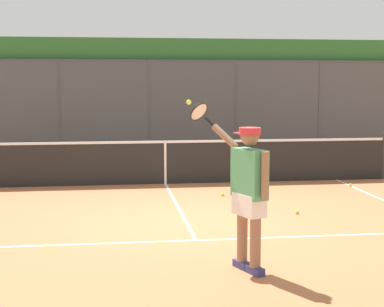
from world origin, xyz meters
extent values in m
plane|color=#B76B42|center=(0.00, 0.00, 0.00)|extent=(60.00, 60.00, 0.00)
cube|color=white|center=(0.00, 1.11, 0.00)|extent=(6.19, 0.05, 0.01)
cube|color=white|center=(0.00, -1.32, 0.00)|extent=(0.05, 4.86, 0.01)
cylinder|color=#474C51|center=(-5.42, -9.17, 1.46)|extent=(0.07, 0.07, 2.92)
cylinder|color=#474C51|center=(-2.71, -9.17, 1.46)|extent=(0.07, 0.07, 2.92)
cylinder|color=#474C51|center=(0.00, -9.17, 1.46)|extent=(0.07, 0.07, 2.92)
cylinder|color=#474C51|center=(2.71, -9.17, 1.46)|extent=(0.07, 0.07, 2.92)
cylinder|color=#474C51|center=(0.00, -9.17, 2.88)|extent=(16.27, 0.05, 0.05)
cube|color=#474C51|center=(0.00, -9.17, 1.46)|extent=(16.27, 0.02, 2.92)
cube|color=#2D6B33|center=(0.00, -9.82, 1.79)|extent=(19.27, 0.90, 3.58)
cube|color=silver|center=(0.00, -8.99, 0.07)|extent=(17.27, 0.18, 0.15)
cylinder|color=#2D2D2D|center=(-5.08, -3.75, 0.54)|extent=(0.09, 0.09, 1.07)
cube|color=black|center=(0.00, -3.75, 0.46)|extent=(10.09, 0.02, 0.91)
cube|color=white|center=(0.00, -3.75, 0.94)|extent=(10.09, 0.04, 0.05)
cube|color=white|center=(0.00, -3.75, 0.46)|extent=(0.05, 0.04, 0.91)
cube|color=navy|center=(-0.48, 2.72, 0.04)|extent=(0.20, 0.28, 0.09)
cylinder|color=#8C664C|center=(-0.48, 2.72, 0.49)|extent=(0.13, 0.13, 0.80)
cube|color=navy|center=(-0.38, 2.46, 0.04)|extent=(0.20, 0.28, 0.09)
cylinder|color=#8C664C|center=(-0.38, 2.46, 0.49)|extent=(0.13, 0.13, 0.80)
cube|color=white|center=(-0.43, 2.59, 0.81)|extent=(0.36, 0.47, 0.26)
cube|color=#4C9E6B|center=(-0.43, 2.59, 1.18)|extent=(0.38, 0.54, 0.58)
cylinder|color=#8C664C|center=(-0.54, 2.87, 1.21)|extent=(0.08, 0.08, 0.53)
cylinder|color=#8C664C|center=(-0.21, 2.18, 1.59)|extent=(0.31, 0.36, 0.30)
sphere|color=#8C664C|center=(-0.43, 2.59, 1.63)|extent=(0.22, 0.22, 0.22)
cylinder|color=red|center=(-0.43, 2.59, 1.69)|extent=(0.33, 0.33, 0.08)
cube|color=red|center=(-0.38, 2.48, 1.65)|extent=(0.25, 0.26, 0.02)
cylinder|color=black|center=(-0.05, 1.99, 1.75)|extent=(0.13, 0.15, 0.13)
torus|color=black|center=(0.06, 1.84, 1.88)|extent=(0.34, 0.33, 0.26)
cylinder|color=silver|center=(0.06, 1.84, 1.88)|extent=(0.28, 0.27, 0.21)
sphere|color=#D6E042|center=(0.18, 1.70, 2.00)|extent=(0.07, 0.07, 0.07)
sphere|color=#CCDB33|center=(-0.99, -2.15, 0.03)|extent=(0.07, 0.07, 0.07)
sphere|color=#C1D138|center=(-3.94, -2.87, 0.03)|extent=(0.07, 0.07, 0.07)
sphere|color=#C1D138|center=(-1.96, -0.37, 0.03)|extent=(0.07, 0.07, 0.07)
camera|label=1|loc=(1.18, 9.49, 2.27)|focal=56.72mm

